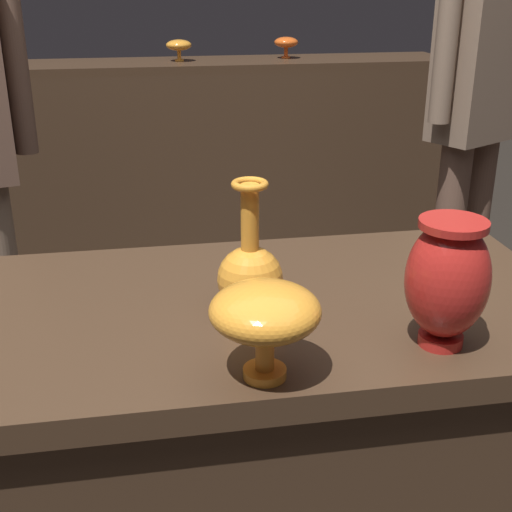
{
  "coord_description": "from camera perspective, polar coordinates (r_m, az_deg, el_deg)",
  "views": [
    {
      "loc": [
        -0.21,
        -1.15,
        1.38
      ],
      "look_at": [
        -0.01,
        -0.01,
        0.9
      ],
      "focal_mm": 48.12,
      "sensor_mm": 36.0,
      "label": 1
    }
  ],
  "objects": [
    {
      "name": "shelf_vase_right",
      "position": [
        3.47,
        2.52,
        17.28
      ],
      "size": [
        0.12,
        0.12,
        0.1
      ],
      "color": "#E55B1E",
      "rests_on": "back_display_shelf"
    },
    {
      "name": "vase_left_accent",
      "position": [
        1.02,
        0.76,
        -4.81
      ],
      "size": [
        0.17,
        0.17,
        0.15
      ],
      "color": "orange",
      "rests_on": "display_plinth"
    },
    {
      "name": "vase_tall_behind",
      "position": [
        1.15,
        15.63,
        -1.85
      ],
      "size": [
        0.14,
        0.14,
        0.22
      ],
      "color": "red",
      "rests_on": "display_plinth"
    },
    {
      "name": "back_display_shelf",
      "position": [
        3.47,
        -6.03,
        7.67
      ],
      "size": [
        2.6,
        0.4,
        0.99
      ],
      "color": "#422D1E",
      "rests_on": "ground_plane"
    },
    {
      "name": "visitor_near_right",
      "position": [
        2.53,
        17.96,
        12.93
      ],
      "size": [
        0.42,
        0.31,
        1.7
      ],
      "rotation": [
        0.0,
        0.0,
        3.64
      ],
      "color": "brown",
      "rests_on": "ground_plane"
    },
    {
      "name": "shelf_vase_center",
      "position": [
        3.37,
        -6.44,
        16.99
      ],
      "size": [
        0.12,
        0.12,
        0.1
      ],
      "color": "orange",
      "rests_on": "back_display_shelf"
    },
    {
      "name": "display_plinth",
      "position": [
        1.52,
        0.42,
        -17.26
      ],
      "size": [
        1.2,
        0.64,
        0.8
      ],
      "color": "#422D1E",
      "rests_on": "ground_plane"
    },
    {
      "name": "vase_centerpiece",
      "position": [
        1.25,
        -0.49,
        -1.35
      ],
      "size": [
        0.12,
        0.12,
        0.25
      ],
      "color": "orange",
      "rests_on": "display_plinth"
    }
  ]
}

